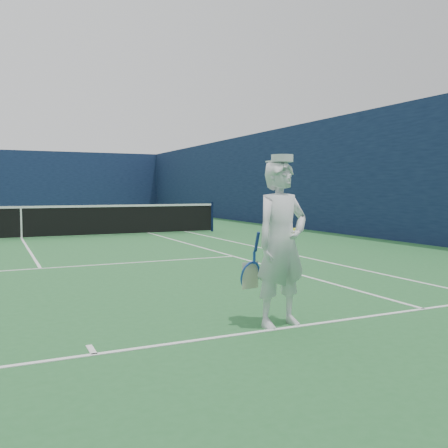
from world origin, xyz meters
TOP-DOWN VIEW (x-y plane):
  - ground at (0.00, 0.00)m, footprint 80.00×80.00m
  - court_markings at (0.00, 0.00)m, footprint 11.03×23.83m
  - windscreen_fence at (0.00, 0.00)m, footprint 20.12×36.12m
  - tennis_net at (0.00, 0.00)m, footprint 12.88×0.09m
  - tennis_player at (2.07, -11.76)m, footprint 0.82×0.53m

SIDE VIEW (x-z plane):
  - ground at x=0.00m, z-range 0.00..0.00m
  - court_markings at x=0.00m, z-range 0.00..0.01m
  - tennis_net at x=0.00m, z-range 0.02..1.09m
  - tennis_player at x=2.07m, z-range -0.02..1.87m
  - windscreen_fence at x=0.00m, z-range 0.00..4.00m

